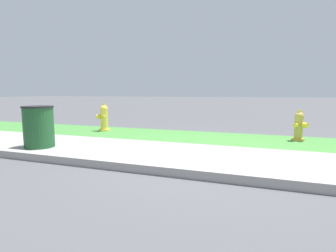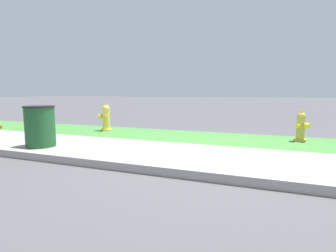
% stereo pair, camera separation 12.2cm
% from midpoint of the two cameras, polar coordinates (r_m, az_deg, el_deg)
% --- Properties ---
extents(ground_plane, '(120.00, 120.00, 0.00)m').
position_cam_midpoint_polar(ground_plane, '(4.42, 6.36, -6.70)').
color(ground_plane, '#515154').
extents(sidewalk_pavement, '(18.00, 2.02, 0.01)m').
position_cam_midpoint_polar(sidewalk_pavement, '(4.41, 6.36, -6.63)').
color(sidewalk_pavement, '#9E9993').
rests_on(sidewalk_pavement, ground).
extents(grass_verge, '(18.00, 1.79, 0.01)m').
position_cam_midpoint_polar(grass_verge, '(6.25, 10.43, -2.60)').
color(grass_verge, '#47893D').
rests_on(grass_verge, ground).
extents(street_curb, '(18.00, 0.16, 0.12)m').
position_cam_midpoint_polar(street_curb, '(3.39, 2.01, -9.96)').
color(street_curb, '#9E9993').
rests_on(street_curb, ground).
extents(fire_hydrant_across_street, '(0.37, 0.39, 0.77)m').
position_cam_midpoint_polar(fire_hydrant_across_street, '(7.51, -14.23, 1.76)').
color(fire_hydrant_across_street, yellow).
rests_on(fire_hydrant_across_street, ground).
extents(fire_hydrant_far_end, '(0.33, 0.35, 0.68)m').
position_cam_midpoint_polar(fire_hydrant_far_end, '(6.44, 26.14, -0.04)').
color(fire_hydrant_far_end, gold).
rests_on(fire_hydrant_far_end, ground).
extents(trash_bin, '(0.58, 0.58, 0.81)m').
position_cam_midpoint_polar(trash_bin, '(5.67, -26.88, -0.17)').
color(trash_bin, '#1E5128').
rests_on(trash_bin, ground).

